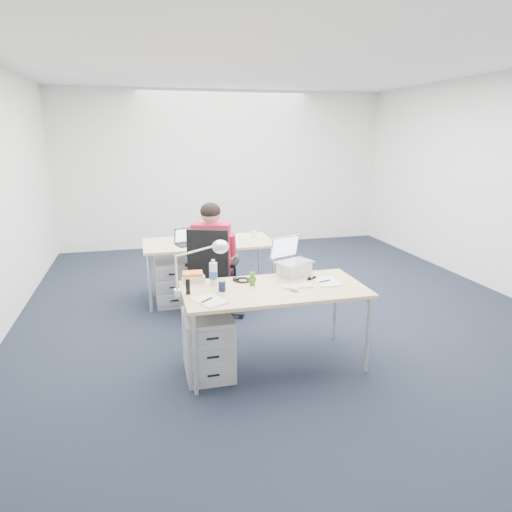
{
  "coord_description": "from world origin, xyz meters",
  "views": [
    {
      "loc": [
        -1.54,
        -4.88,
        2.04
      ],
      "look_at": [
        -0.45,
        -0.59,
        0.85
      ],
      "focal_mm": 32.0,
      "sensor_mm": 36.0,
      "label": 1
    }
  ],
  "objects_px": {
    "can_koozie": "(222,285)",
    "desk_lamp": "(194,267)",
    "office_chair": "(213,293)",
    "drawer_pedestal_near": "(208,344)",
    "desk_near": "(274,293)",
    "wireless_keyboard": "(297,286)",
    "water_bottle": "(213,272)",
    "sunglasses": "(312,279)",
    "silver_laptop": "(294,257)",
    "computer_mouse": "(294,289)",
    "cordless_phone": "(188,287)",
    "book_stack": "(193,277)",
    "dark_laptop": "(189,236)",
    "seated_person": "(214,259)",
    "drawer_pedestal_far": "(172,281)",
    "far_cup": "(254,235)",
    "desk_far": "(208,245)",
    "headphones": "(243,279)",
    "bear_figurine": "(252,278)"
  },
  "relations": [
    {
      "from": "wireless_keyboard",
      "to": "sunglasses",
      "type": "height_order",
      "value": "sunglasses"
    },
    {
      "from": "far_cup",
      "to": "office_chair",
      "type": "bearing_deg",
      "value": -132.31
    },
    {
      "from": "desk_far",
      "to": "seated_person",
      "type": "bearing_deg",
      "value": -92.33
    },
    {
      "from": "silver_laptop",
      "to": "can_koozie",
      "type": "bearing_deg",
      "value": 176.56
    },
    {
      "from": "bear_figurine",
      "to": "cordless_phone",
      "type": "bearing_deg",
      "value": -176.39
    },
    {
      "from": "drawer_pedestal_far",
      "to": "can_koozie",
      "type": "relative_size",
      "value": 5.5
    },
    {
      "from": "drawer_pedestal_near",
      "to": "can_koozie",
      "type": "relative_size",
      "value": 5.5
    },
    {
      "from": "can_koozie",
      "to": "far_cup",
      "type": "xyz_separation_m",
      "value": [
        0.75,
        1.87,
        0.0
      ]
    },
    {
      "from": "can_koozie",
      "to": "far_cup",
      "type": "bearing_deg",
      "value": 68.16
    },
    {
      "from": "desk_lamp",
      "to": "can_koozie",
      "type": "bearing_deg",
      "value": 11.66
    },
    {
      "from": "desk_near",
      "to": "drawer_pedestal_far",
      "type": "bearing_deg",
      "value": 113.32
    },
    {
      "from": "desk_far",
      "to": "computer_mouse",
      "type": "relative_size",
      "value": 15.91
    },
    {
      "from": "seated_person",
      "to": "book_stack",
      "type": "xyz_separation_m",
      "value": [
        -0.35,
        -1.0,
        0.12
      ]
    },
    {
      "from": "seated_person",
      "to": "drawer_pedestal_far",
      "type": "bearing_deg",
      "value": 152.47
    },
    {
      "from": "drawer_pedestal_far",
      "to": "book_stack",
      "type": "bearing_deg",
      "value": -85.74
    },
    {
      "from": "computer_mouse",
      "to": "cordless_phone",
      "type": "relative_size",
      "value": 0.75
    },
    {
      "from": "office_chair",
      "to": "drawer_pedestal_near",
      "type": "distance_m",
      "value": 1.23
    },
    {
      "from": "can_koozie",
      "to": "desk_lamp",
      "type": "distance_m",
      "value": 0.31
    },
    {
      "from": "drawer_pedestal_far",
      "to": "wireless_keyboard",
      "type": "xyz_separation_m",
      "value": [
        0.98,
        -1.82,
        0.46
      ]
    },
    {
      "from": "desk_near",
      "to": "wireless_keyboard",
      "type": "bearing_deg",
      "value": -6.3
    },
    {
      "from": "desk_near",
      "to": "book_stack",
      "type": "relative_size",
      "value": 8.22
    },
    {
      "from": "seated_person",
      "to": "sunglasses",
      "type": "height_order",
      "value": "seated_person"
    },
    {
      "from": "water_bottle",
      "to": "far_cup",
      "type": "bearing_deg",
      "value": 64.74
    },
    {
      "from": "silver_laptop",
      "to": "book_stack",
      "type": "bearing_deg",
      "value": 153.55
    },
    {
      "from": "water_bottle",
      "to": "desk_lamp",
      "type": "distance_m",
      "value": 0.32
    },
    {
      "from": "desk_near",
      "to": "cordless_phone",
      "type": "relative_size",
      "value": 11.88
    },
    {
      "from": "office_chair",
      "to": "book_stack",
      "type": "height_order",
      "value": "office_chair"
    },
    {
      "from": "bear_figurine",
      "to": "desk_far",
      "type": "bearing_deg",
      "value": 88.7
    },
    {
      "from": "desk_far",
      "to": "bear_figurine",
      "type": "distance_m",
      "value": 1.79
    },
    {
      "from": "book_stack",
      "to": "sunglasses",
      "type": "bearing_deg",
      "value": -11.77
    },
    {
      "from": "desk_near",
      "to": "bear_figurine",
      "type": "xyz_separation_m",
      "value": [
        -0.17,
        0.11,
        0.11
      ]
    },
    {
      "from": "computer_mouse",
      "to": "far_cup",
      "type": "height_order",
      "value": "far_cup"
    },
    {
      "from": "desk_far",
      "to": "far_cup",
      "type": "bearing_deg",
      "value": 0.42
    },
    {
      "from": "silver_laptop",
      "to": "computer_mouse",
      "type": "bearing_deg",
      "value": -131.69
    },
    {
      "from": "desk_near",
      "to": "desk_lamp",
      "type": "bearing_deg",
      "value": -179.88
    },
    {
      "from": "drawer_pedestal_far",
      "to": "wireless_keyboard",
      "type": "relative_size",
      "value": 1.98
    },
    {
      "from": "desk_near",
      "to": "dark_laptop",
      "type": "bearing_deg",
      "value": 107.2
    },
    {
      "from": "desk_far",
      "to": "desk_lamp",
      "type": "relative_size",
      "value": 3.36
    },
    {
      "from": "water_bottle",
      "to": "far_cup",
      "type": "distance_m",
      "value": 1.86
    },
    {
      "from": "drawer_pedestal_far",
      "to": "sunglasses",
      "type": "bearing_deg",
      "value": -54.87
    },
    {
      "from": "desk_far",
      "to": "wireless_keyboard",
      "type": "bearing_deg",
      "value": -75.34
    },
    {
      "from": "cordless_phone",
      "to": "dark_laptop",
      "type": "relative_size",
      "value": 0.47
    },
    {
      "from": "headphones",
      "to": "water_bottle",
      "type": "distance_m",
      "value": 0.3
    },
    {
      "from": "seated_person",
      "to": "bear_figurine",
      "type": "height_order",
      "value": "seated_person"
    },
    {
      "from": "far_cup",
      "to": "desk_far",
      "type": "bearing_deg",
      "value": -179.58
    },
    {
      "from": "water_bottle",
      "to": "book_stack",
      "type": "distance_m",
      "value": 0.22
    },
    {
      "from": "sunglasses",
      "to": "desk_near",
      "type": "bearing_deg",
      "value": -175.0
    },
    {
      "from": "desk_near",
      "to": "seated_person",
      "type": "xyz_separation_m",
      "value": [
        -0.32,
        1.35,
        -0.03
      ]
    },
    {
      "from": "silver_laptop",
      "to": "drawer_pedestal_far",
      "type": "bearing_deg",
      "value": 101.9
    },
    {
      "from": "can_koozie",
      "to": "water_bottle",
      "type": "distance_m",
      "value": 0.2
    }
  ]
}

